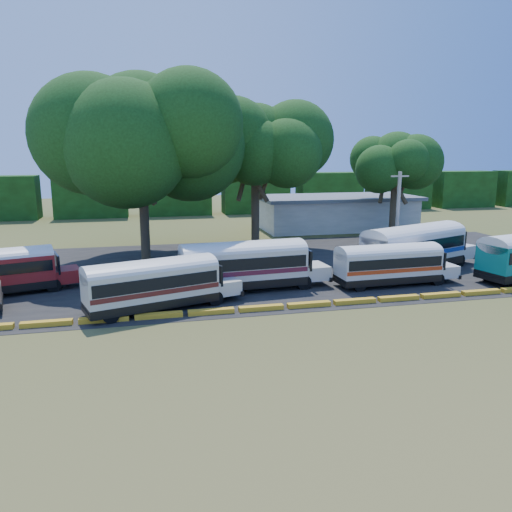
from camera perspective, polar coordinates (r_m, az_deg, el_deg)
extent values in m
plane|color=#344517|center=(28.69, -1.87, -7.07)|extent=(160.00, 160.00, 0.00)
cube|color=black|center=(40.22, -3.80, -1.50)|extent=(64.00, 24.00, 0.02)
cube|color=gold|center=(29.59, -22.82, -7.13)|extent=(2.70, 0.45, 0.30)
cube|color=gold|center=(29.20, -16.97, -6.95)|extent=(2.70, 0.45, 0.30)
cube|color=gold|center=(29.12, -11.04, -6.69)|extent=(2.70, 0.45, 0.30)
cube|color=gold|center=(29.35, -5.15, -6.36)|extent=(2.70, 0.45, 0.30)
cube|color=gold|center=(29.88, 0.59, -5.98)|extent=(2.70, 0.45, 0.30)
cube|color=gold|center=(30.69, 6.07, -5.56)|extent=(2.70, 0.45, 0.30)
cube|color=gold|center=(31.77, 11.21, -5.11)|extent=(2.70, 0.45, 0.30)
cube|color=gold|center=(33.09, 15.97, -4.67)|extent=(2.70, 0.45, 0.30)
cube|color=gold|center=(34.61, 20.34, -4.23)|extent=(2.70, 0.45, 0.30)
cube|color=gold|center=(36.32, 24.31, -3.81)|extent=(2.70, 0.45, 0.30)
cube|color=silver|center=(61.66, 9.20, 4.76)|extent=(18.00, 8.00, 3.60)
cube|color=#52565A|center=(61.45, 9.27, 6.61)|extent=(19.00, 9.00, 0.40)
cube|color=#16320E|center=(77.21, -27.24, 5.92)|extent=(10.00, 4.00, 6.00)
cube|color=#16320E|center=(75.20, -18.30, 6.50)|extent=(10.00, 4.00, 6.00)
cube|color=#16320E|center=(75.07, -9.09, 6.95)|extent=(10.00, 4.00, 6.00)
cube|color=#16320E|center=(76.85, -0.06, 7.21)|extent=(10.00, 4.00, 6.00)
cube|color=#16320E|center=(80.39, 8.37, 7.29)|extent=(10.00, 4.00, 6.00)
cube|color=#16320E|center=(85.49, 15.95, 7.23)|extent=(10.00, 4.00, 6.00)
cube|color=#16320E|center=(91.88, 22.57, 7.08)|extent=(10.00, 4.00, 6.00)
cube|color=black|center=(33.36, -27.14, -4.59)|extent=(0.78, 2.69, 0.33)
cylinder|color=black|center=(36.26, -22.12, -3.13)|extent=(0.97, 0.51, 0.93)
cylinder|color=black|center=(38.19, -22.51, -2.43)|extent=(0.97, 0.51, 0.93)
cube|color=maroon|center=(37.24, -20.81, -1.98)|extent=(2.18, 2.43, 0.89)
cube|color=black|center=(36.98, -21.81, -0.71)|extent=(0.72, 2.10, 1.28)
cube|color=black|center=(37.44, -19.57, -2.41)|extent=(0.79, 2.24, 0.28)
cylinder|color=black|center=(30.81, -4.66, -4.84)|extent=(0.97, 0.53, 0.94)
cylinder|color=black|center=(32.56, -6.20, -3.95)|extent=(0.97, 0.53, 0.94)
cylinder|color=black|center=(28.78, -16.26, -6.51)|extent=(0.97, 0.53, 0.94)
cylinder|color=black|center=(30.65, -17.20, -5.44)|extent=(0.97, 0.53, 0.94)
cube|color=black|center=(30.36, -11.76, -5.03)|extent=(8.05, 4.52, 0.52)
cube|color=beige|center=(30.06, -11.85, -3.00)|extent=(8.05, 4.52, 1.72)
cube|color=black|center=(30.01, -11.86, -2.62)|extent=(7.77, 4.48, 0.72)
cube|color=#541A15|center=(30.15, -11.82, -3.64)|extent=(7.99, 4.53, 0.28)
ellipsoid|color=silver|center=(29.85, -11.92, -1.41)|extent=(8.05, 4.52, 1.06)
cube|color=beige|center=(31.99, -3.78, -3.40)|extent=(2.22, 2.47, 0.89)
cube|color=black|center=(31.51, -4.77, -1.93)|extent=(0.77, 2.10, 1.29)
cube|color=black|center=(32.44, -2.51, -3.86)|extent=(0.84, 2.25, 0.28)
cube|color=black|center=(29.49, -18.80, -6.14)|extent=(0.84, 2.25, 0.28)
cylinder|color=black|center=(34.32, 5.50, -3.03)|extent=(1.04, 0.37, 1.02)
cylinder|color=black|center=(36.28, 4.15, -2.18)|extent=(1.04, 0.37, 1.02)
cylinder|color=black|center=(32.30, -5.98, -3.99)|extent=(1.04, 0.37, 1.02)
cylinder|color=black|center=(34.38, -6.73, -3.03)|extent=(1.04, 0.37, 1.02)
cube|color=black|center=(33.97, -1.45, -2.86)|extent=(8.58, 3.22, 0.56)
cube|color=beige|center=(33.68, -1.46, -0.86)|extent=(8.58, 3.22, 1.88)
cube|color=black|center=(33.63, -1.46, -0.49)|extent=(8.25, 3.25, 0.79)
cube|color=#571626|center=(33.77, -1.45, -1.48)|extent=(8.50, 3.25, 0.31)
ellipsoid|color=silver|center=(33.49, -1.47, 0.70)|extent=(8.58, 3.22, 1.15)
cube|color=beige|center=(35.61, 6.50, -1.73)|extent=(2.02, 2.39, 0.97)
cube|color=black|center=(35.14, 5.57, -0.22)|extent=(0.34, 2.36, 1.41)
cube|color=black|center=(36.07, 7.75, -2.26)|extent=(0.38, 2.52, 0.31)
cube|color=black|center=(33.13, -8.37, -3.56)|extent=(0.38, 2.52, 0.31)
cylinder|color=black|center=(37.50, 20.10, -2.53)|extent=(0.90, 0.28, 0.89)
cylinder|color=black|center=(39.03, 18.50, -1.87)|extent=(0.90, 0.28, 0.89)
cylinder|color=black|center=(34.41, 11.77, -3.30)|extent=(0.90, 0.28, 0.89)
cylinder|color=black|center=(36.07, 10.41, -2.54)|extent=(0.90, 0.28, 0.89)
cube|color=black|center=(36.40, 14.75, -2.39)|extent=(7.40, 2.49, 0.49)
cube|color=beige|center=(36.16, 14.84, -0.77)|extent=(7.40, 2.49, 1.63)
cube|color=black|center=(36.12, 14.86, -0.46)|extent=(7.11, 2.54, 0.69)
cube|color=#A93010|center=(36.23, 14.81, -1.27)|extent=(7.33, 2.53, 0.27)
ellipsoid|color=silver|center=(36.00, 14.91, 0.50)|extent=(7.40, 2.49, 1.00)
cube|color=beige|center=(38.72, 20.52, -1.50)|extent=(1.68, 2.02, 0.85)
cube|color=black|center=(38.22, 19.93, -0.29)|extent=(0.21, 2.06, 1.23)
cube|color=black|center=(39.25, 21.39, -1.93)|extent=(0.24, 2.19, 0.27)
cube|color=black|center=(34.80, 9.56, -2.97)|extent=(0.24, 2.19, 0.27)
cylinder|color=black|center=(43.94, 22.21, -0.49)|extent=(1.16, 0.70, 1.12)
cylinder|color=black|center=(45.27, 19.71, 0.04)|extent=(1.16, 0.70, 1.12)
cylinder|color=black|center=(37.94, 15.78, -1.90)|extent=(1.16, 0.70, 1.12)
cylinder|color=black|center=(39.47, 13.14, -1.23)|extent=(1.16, 0.70, 1.12)
cube|color=black|center=(41.11, 17.45, -0.72)|extent=(9.57, 5.92, 0.62)
cube|color=silver|center=(40.85, 17.57, 1.10)|extent=(9.57, 5.92, 2.05)
cube|color=black|center=(40.81, 17.59, 1.44)|extent=(9.25, 5.85, 0.86)
cube|color=navy|center=(40.92, 17.53, 0.54)|extent=(9.50, 5.93, 0.34)
ellipsoid|color=silver|center=(40.68, 17.66, 2.52)|extent=(9.57, 5.92, 1.26)
cube|color=silver|center=(45.50, 21.88, 0.59)|extent=(2.77, 3.02, 1.06)
cube|color=black|center=(44.73, 21.48, 1.86)|extent=(1.09, 2.46, 1.54)
cube|color=black|center=(46.36, 22.50, 0.17)|extent=(1.18, 2.63, 0.34)
cube|color=black|center=(37.75, 13.14, -1.75)|extent=(1.18, 2.63, 0.34)
cylinder|color=black|center=(40.33, 24.96, -1.82)|extent=(1.10, 0.52, 1.06)
cube|color=black|center=(38.71, 25.10, -2.29)|extent=(0.76, 2.57, 0.32)
cylinder|color=#3E301F|center=(44.19, -12.65, 4.38)|extent=(0.80, 0.80, 7.51)
cylinder|color=#3E301F|center=(44.37, -11.25, 8.65)|extent=(1.35, 2.71, 4.28)
cylinder|color=#3E301F|center=(44.74, -14.14, 8.55)|extent=(2.09, 2.37, 4.28)
cylinder|color=#3E301F|center=(42.62, -13.14, 8.44)|extent=(2.76, 0.91, 4.28)
ellipsoid|color=#16320E|center=(43.86, -13.09, 13.75)|extent=(13.10, 13.10, 9.60)
cylinder|color=#3E301F|center=(49.34, -0.08, 5.13)|extent=(0.80, 0.80, 6.98)
cylinder|color=#3E301F|center=(49.80, 1.19, 8.65)|extent=(1.29, 2.56, 4.00)
cylinder|color=#3E301F|center=(49.68, -1.43, 8.64)|extent=(1.98, 2.25, 4.00)
cylinder|color=#3E301F|center=(47.78, 0.00, 8.51)|extent=(2.60, 0.88, 4.00)
ellipsoid|color=#16320E|center=(49.00, -0.08, 12.97)|extent=(9.78, 9.78, 7.17)
cylinder|color=#3E301F|center=(56.89, 15.42, 5.00)|extent=(0.80, 0.80, 5.78)
cylinder|color=#3E301F|center=(57.64, 16.43, 7.51)|extent=(1.16, 2.21, 3.35)
cylinder|color=#3E301F|center=(56.94, 14.27, 7.57)|extent=(1.74, 1.96, 3.35)
cylinder|color=#3E301F|center=(55.44, 15.99, 7.37)|extent=(2.23, 0.81, 3.35)
ellipsoid|color=#16320E|center=(56.53, 15.75, 10.70)|extent=(7.70, 7.70, 5.65)
cylinder|color=gray|center=(43.79, 15.87, 4.25)|extent=(0.30, 0.30, 7.66)
cube|color=gray|center=(43.50, 16.13, 8.75)|extent=(1.60, 0.12, 0.12)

